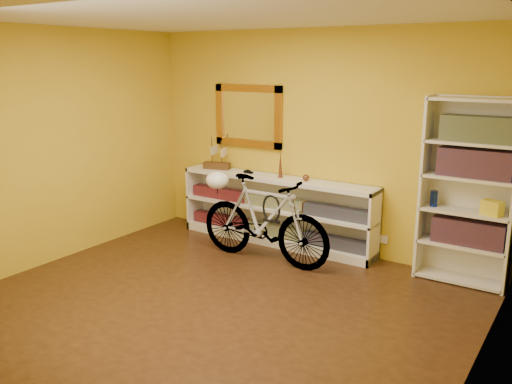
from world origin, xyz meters
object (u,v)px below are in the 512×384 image
Objects in this scene: bookcase at (467,193)px; console_unit at (276,210)px; helmet at (217,180)px; bicycle at (264,220)px.

console_unit is at bearing -179.35° from bookcase.
console_unit is at bearing 55.04° from helmet.
bookcase is at bearing 13.59° from helmet.
console_unit is 9.50× the size of helmet.
bicycle is at bearing -162.39° from bookcase.
bookcase reaches higher than console_unit.
helmet is (-2.65, -0.64, -0.08)m from bookcase.
bicycle reaches higher than helmet.
bicycle is (-2.01, -0.64, -0.45)m from bookcase.
bookcase is at bearing 0.65° from console_unit.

